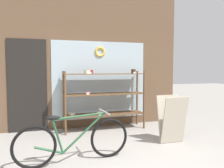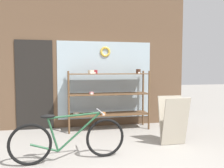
% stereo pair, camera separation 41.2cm
% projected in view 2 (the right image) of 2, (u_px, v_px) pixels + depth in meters
% --- Properties ---
extents(storefront_facade, '(4.55, 0.13, 3.60)m').
position_uv_depth(storefront_facade, '(95.00, 56.00, 5.39)').
color(storefront_facade, brown).
rests_on(storefront_facade, ground_plane).
extents(display_case, '(1.90, 0.47, 1.42)m').
position_uv_depth(display_case, '(108.00, 94.00, 5.14)').
color(display_case, brown).
rests_on(display_case, ground_plane).
extents(bicycle, '(1.78, 0.46, 0.76)m').
position_uv_depth(bicycle, '(69.00, 139.00, 3.38)').
color(bicycle, black).
rests_on(bicycle, ground_plane).
extents(sandwich_board, '(0.48, 0.38, 0.91)m').
position_uv_depth(sandwich_board, '(173.00, 121.00, 4.09)').
color(sandwich_board, '#B2A893').
rests_on(sandwich_board, ground_plane).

